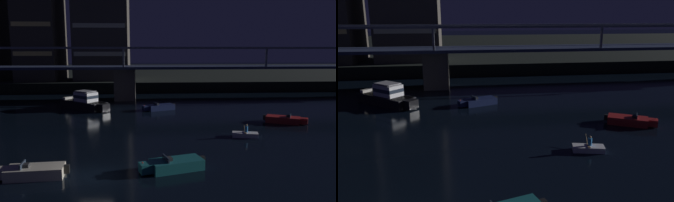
# 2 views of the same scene
# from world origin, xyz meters

# --- Properties ---
(ground_plane) EXTENTS (400.00, 400.00, 0.00)m
(ground_plane) POSITION_xyz_m (0.00, 0.00, 0.00)
(ground_plane) COLOR black
(far_riverbank) EXTENTS (240.00, 80.00, 2.20)m
(far_riverbank) POSITION_xyz_m (0.00, 84.66, 1.10)
(far_riverbank) COLOR black
(far_riverbank) RESTS_ON ground
(river_bridge) EXTENTS (104.94, 6.40, 9.38)m
(river_bridge) POSITION_xyz_m (-0.00, 36.65, 4.61)
(river_bridge) COLOR #4C4944
(river_bridge) RESTS_ON ground
(tower_west_tall) EXTENTS (8.42, 12.09, 30.07)m
(tower_west_tall) POSITION_xyz_m (-19.16, 52.33, 17.08)
(tower_west_tall) COLOR #38332D
(tower_west_tall) RESTS_ON far_riverbank
(tower_central) EXTENTS (11.63, 10.08, 29.67)m
(tower_central) POSITION_xyz_m (-5.83, 52.48, 16.89)
(tower_central) COLOR #423D38
(tower_central) RESTS_ON far_riverbank
(cabin_cruiser_near_left) EXTENTS (8.26, 7.54, 2.79)m
(cabin_cruiser_near_left) POSITION_xyz_m (-5.53, 27.35, 1.05)
(cabin_cruiser_near_left) COLOR black
(cabin_cruiser_near_left) RESTS_ON ground
(speedboat_near_center) EXTENTS (4.89, 3.52, 1.16)m
(speedboat_near_center) POSITION_xyz_m (20.76, 15.94, 0.41)
(speedboat_near_center) COLOR maroon
(speedboat_near_center) RESTS_ON ground
(speedboat_near_right) EXTENTS (5.23, 2.10, 1.16)m
(speedboat_near_right) POSITION_xyz_m (-4.29, 0.23, 0.41)
(speedboat_near_right) COLOR beige
(speedboat_near_right) RESTS_ON ground
(speedboat_mid_left) EXTENTS (5.17, 2.84, 1.16)m
(speedboat_mid_left) POSITION_xyz_m (5.82, 1.02, 0.41)
(speedboat_mid_left) COLOR #196066
(speedboat_mid_left) RESTS_ON ground
(speedboat_mid_center) EXTENTS (5.09, 3.08, 1.16)m
(speedboat_mid_center) POSITION_xyz_m (5.76, 25.70, 0.41)
(speedboat_mid_center) COLOR #19234C
(speedboat_mid_center) RESTS_ON ground
(dinghy_with_paddler) EXTENTS (2.78, 2.59, 1.36)m
(dinghy_with_paddler) POSITION_xyz_m (13.97, 9.86, 0.28)
(dinghy_with_paddler) COLOR silver
(dinghy_with_paddler) RESTS_ON ground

